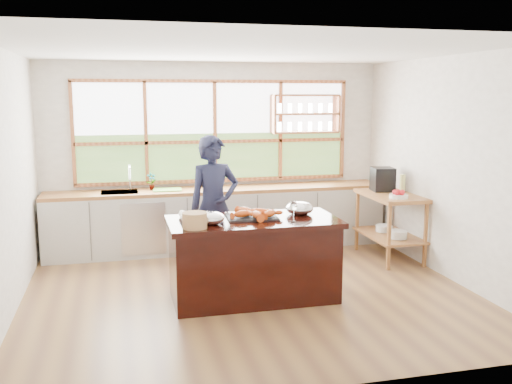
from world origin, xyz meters
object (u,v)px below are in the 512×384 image
object	(u,v)px
island	(253,259)
wicker_basket	(195,220)
cook	(214,207)
espresso_machine	(383,179)

from	to	relation	value
island	wicker_basket	bearing A→B (deg)	-158.02
cook	espresso_machine	distance (m)	2.51
cook	espresso_machine	size ratio (longest dim) A/B	5.33
espresso_machine	cook	bearing A→B (deg)	-161.05
cook	wicker_basket	bearing A→B (deg)	-119.31
island	espresso_machine	xyz separation A→B (m)	(2.19, 1.36, 0.61)
island	wicker_basket	world-z (taller)	wicker_basket
cook	wicker_basket	world-z (taller)	cook
espresso_machine	wicker_basket	xyz separation A→B (m)	(-2.86, -1.64, -0.08)
cook	espresso_machine	bearing A→B (deg)	-0.54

